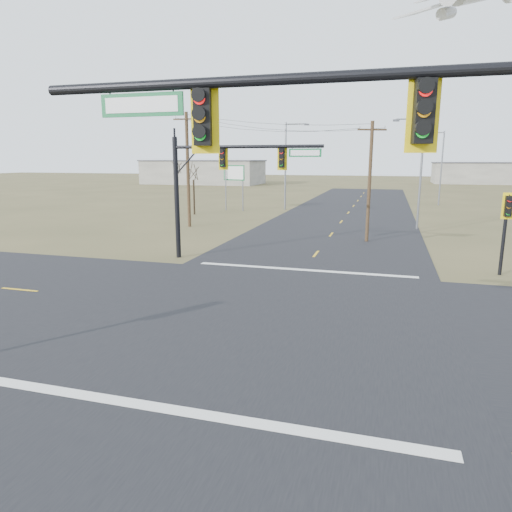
# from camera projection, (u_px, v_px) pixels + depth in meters

# --- Properties ---
(ground) EXTENTS (320.00, 320.00, 0.00)m
(ground) POSITION_uv_depth(u_px,v_px,m) (269.00, 314.00, 17.96)
(ground) COLOR brown
(ground) RESTS_ON ground
(road_ew) EXTENTS (160.00, 14.00, 0.02)m
(road_ew) POSITION_uv_depth(u_px,v_px,m) (269.00, 314.00, 17.96)
(road_ew) COLOR black
(road_ew) RESTS_ON ground
(road_ns) EXTENTS (14.00, 160.00, 0.02)m
(road_ns) POSITION_uv_depth(u_px,v_px,m) (269.00, 314.00, 17.96)
(road_ns) COLOR black
(road_ns) RESTS_ON ground
(stop_bar_near) EXTENTS (12.00, 0.40, 0.01)m
(stop_bar_near) POSITION_uv_depth(u_px,v_px,m) (191.00, 413.00, 10.91)
(stop_bar_near) COLOR silver
(stop_bar_near) RESTS_ON road_ns
(stop_bar_far) EXTENTS (12.00, 0.40, 0.01)m
(stop_bar_far) POSITION_uv_depth(u_px,v_px,m) (303.00, 270.00, 25.00)
(stop_bar_far) COLOR silver
(stop_bar_far) RESTS_ON road_ns
(mast_arm_near) EXTENTS (11.55, 0.51, 7.98)m
(mast_arm_near) POSITION_uv_depth(u_px,v_px,m) (450.00, 172.00, 7.73)
(mast_arm_near) COLOR black
(mast_arm_near) RESTS_ON ground
(mast_arm_far) EXTENTS (8.97, 0.50, 7.27)m
(mast_arm_far) POSITION_uv_depth(u_px,v_px,m) (222.00, 172.00, 26.48)
(mast_arm_far) COLOR black
(mast_arm_far) RESTS_ON ground
(pedestal_signal_ne) EXTENTS (0.58, 0.50, 4.34)m
(pedestal_signal_ne) POSITION_uv_depth(u_px,v_px,m) (507.00, 215.00, 23.25)
(pedestal_signal_ne) COLOR black
(pedestal_signal_ne) RESTS_ON ground
(utility_pole_near) EXTENTS (1.99, 0.92, 8.61)m
(utility_pole_near) POSITION_uv_depth(u_px,v_px,m) (370.00, 180.00, 32.83)
(utility_pole_near) COLOR #49351F
(utility_pole_near) RESTS_ON ground
(utility_pole_far) EXTENTS (2.44, 0.29, 9.97)m
(utility_pole_far) POSITION_uv_depth(u_px,v_px,m) (188.00, 169.00, 40.18)
(utility_pole_far) COLOR #49351F
(utility_pole_far) RESTS_ON ground
(highway_sign) EXTENTS (2.76, 0.76, 5.30)m
(highway_sign) POSITION_uv_depth(u_px,v_px,m) (234.00, 178.00, 53.42)
(highway_sign) COLOR slate
(highway_sign) RESTS_ON ground
(streetlight_a) EXTENTS (2.65, 0.39, 9.48)m
(streetlight_a) POSITION_uv_depth(u_px,v_px,m) (419.00, 167.00, 38.66)
(streetlight_a) COLOR slate
(streetlight_a) RESTS_ON ground
(streetlight_b) EXTENTS (2.65, 0.26, 9.53)m
(streetlight_b) POSITION_uv_depth(u_px,v_px,m) (440.00, 164.00, 59.33)
(streetlight_b) COLOR slate
(streetlight_b) RESTS_ON ground
(streetlight_c) EXTENTS (2.85, 0.39, 10.19)m
(streetlight_c) POSITION_uv_depth(u_px,v_px,m) (287.00, 161.00, 53.98)
(streetlight_c) COLOR slate
(streetlight_c) RESTS_ON ground
(bare_tree_a) EXTENTS (2.64, 2.64, 5.94)m
(bare_tree_a) POSITION_uv_depth(u_px,v_px,m) (193.00, 171.00, 49.40)
(bare_tree_a) COLOR black
(bare_tree_a) RESTS_ON ground
(bare_tree_b) EXTENTS (2.55, 2.55, 6.31)m
(bare_tree_b) POSITION_uv_depth(u_px,v_px,m) (177.00, 166.00, 61.32)
(bare_tree_b) COLOR black
(bare_tree_b) RESTS_ON ground
(warehouse_left) EXTENTS (28.00, 14.00, 5.50)m
(warehouse_left) POSITION_uv_depth(u_px,v_px,m) (204.00, 173.00, 112.82)
(warehouse_left) COLOR #ABA798
(warehouse_left) RESTS_ON ground
(warehouse_mid) EXTENTS (20.00, 12.00, 5.00)m
(warehouse_mid) POSITION_uv_depth(u_px,v_px,m) (476.00, 173.00, 114.03)
(warehouse_mid) COLOR #ABA798
(warehouse_mid) RESTS_ON ground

